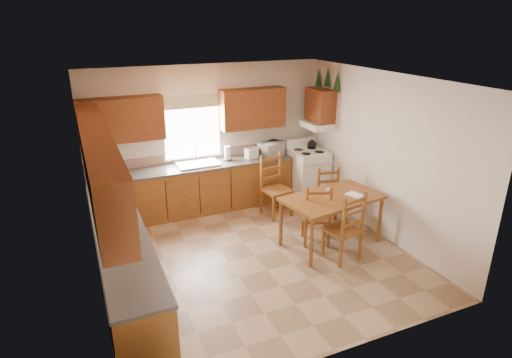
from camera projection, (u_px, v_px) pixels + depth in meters
name	position (u px, v px, depth m)	size (l,w,h in m)	color
floor	(255.00, 256.00, 6.65)	(4.50, 4.50, 0.00)	#997A58
ceiling	(255.00, 79.00, 5.69)	(4.50, 4.50, 0.00)	#954E20
wall_left	(89.00, 199.00, 5.33)	(4.50, 4.50, 0.00)	beige
wall_right	(380.00, 155.00, 7.01)	(4.50, 4.50, 0.00)	beige
wall_back	(208.00, 137.00, 8.10)	(4.50, 4.50, 0.00)	beige
wall_front	(345.00, 246.00, 4.24)	(4.50, 4.50, 0.00)	beige
lower_cab_back	(195.00, 190.00, 8.02)	(3.75, 0.60, 0.88)	brown
lower_cab_left	(124.00, 263.00, 5.63)	(0.60, 3.60, 0.88)	brown
counter_back	(194.00, 167.00, 7.86)	(3.75, 0.63, 0.04)	#4A4440
counter_left	(120.00, 232.00, 5.47)	(0.63, 3.60, 0.04)	#4A4440
backsplash	(189.00, 157.00, 8.07)	(3.75, 0.01, 0.18)	#886857
upper_cab_back_left	(121.00, 120.00, 7.20)	(1.41, 0.33, 0.75)	brown
upper_cab_back_right	(253.00, 108.00, 8.10)	(1.25, 0.33, 0.75)	brown
upper_cab_left	(99.00, 163.00, 5.08)	(0.33, 3.60, 0.75)	brown
upper_cab_stove	(320.00, 105.00, 8.17)	(0.33, 0.62, 0.62)	brown
range_hood	(317.00, 125.00, 8.28)	(0.44, 0.62, 0.12)	white
window_frame	(192.00, 129.00, 7.89)	(1.13, 0.02, 1.18)	white
window_pane	(192.00, 129.00, 7.88)	(1.05, 0.01, 1.10)	white
window_valance	(191.00, 102.00, 7.69)	(1.19, 0.01, 0.24)	#597340
sink_basin	(198.00, 164.00, 7.87)	(0.75, 0.45, 0.04)	silver
pine_decal_a	(337.00, 81.00, 7.77)	(0.22, 0.22, 0.36)	#1C4522
pine_decal_b	(328.00, 77.00, 8.03)	(0.22, 0.22, 0.36)	#1C4522
pine_decal_c	(318.00, 77.00, 8.32)	(0.22, 0.22, 0.36)	#1C4522
stove	(308.00, 176.00, 8.58)	(0.67, 0.69, 0.99)	white
coffeemaker	(108.00, 167.00, 7.28)	(0.19, 0.23, 0.33)	white
paper_towel	(227.00, 153.00, 8.09)	(0.12, 0.12, 0.28)	white
toaster	(251.00, 153.00, 8.24)	(0.24, 0.15, 0.19)	white
microwave	(271.00, 149.00, 8.39)	(0.44, 0.32, 0.26)	white
dining_table	(331.00, 220.00, 6.87)	(1.55, 0.88, 0.83)	brown
chair_near_left	(316.00, 214.00, 6.89)	(0.43, 0.41, 1.02)	brown
chair_near_right	(343.00, 226.00, 6.39)	(0.47, 0.44, 1.11)	brown
chair_far_left	(331.00, 199.00, 7.47)	(0.42, 0.40, 1.00)	brown
chair_far_right	(277.00, 187.00, 7.83)	(0.48, 0.45, 1.13)	brown
table_paper	(355.00, 195.00, 6.80)	(0.20, 0.27, 0.00)	white
table_card	(329.00, 191.00, 6.76)	(0.10, 0.02, 0.13)	white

